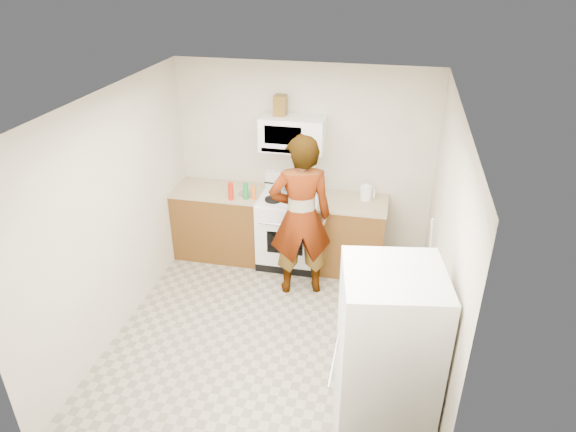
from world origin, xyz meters
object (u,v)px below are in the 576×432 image
(microwave, at_px, (293,133))
(fridge, at_px, (385,368))
(person, at_px, (301,217))
(saucepan, at_px, (282,187))
(kettle, at_px, (366,193))
(gas_range, at_px, (290,228))

(microwave, distance_m, fridge, 3.15)
(person, xyz_separation_m, fridge, (1.04, -2.03, -0.12))
(person, height_order, saucepan, person)
(microwave, relative_size, kettle, 4.40)
(gas_range, height_order, fridge, fridge)
(microwave, height_order, person, person)
(microwave, distance_m, person, 1.05)
(person, xyz_separation_m, kettle, (0.67, 0.70, 0.05))
(kettle, xyz_separation_m, saucepan, (-1.04, -0.02, -0.01))
(person, height_order, fridge, person)
(person, bearing_deg, fridge, 99.93)
(microwave, xyz_separation_m, saucepan, (-0.13, -0.04, -0.69))
(gas_range, xyz_separation_m, kettle, (0.91, 0.11, 0.54))
(fridge, distance_m, saucepan, 3.06)
(gas_range, distance_m, kettle, 1.06)
(gas_range, relative_size, microwave, 1.49)
(microwave, xyz_separation_m, person, (0.24, -0.72, -0.73))
(gas_range, bearing_deg, kettle, 6.83)
(gas_range, relative_size, person, 0.58)
(gas_range, bearing_deg, person, -67.79)
(fridge, height_order, kettle, fridge)
(fridge, bearing_deg, gas_range, 106.71)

